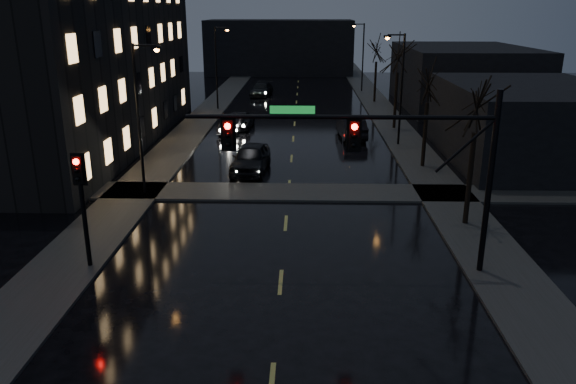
# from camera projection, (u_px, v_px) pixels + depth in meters

# --- Properties ---
(sidewalk_left) EXTENTS (3.00, 140.00, 0.12)m
(sidewalk_left) POSITION_uv_depth(u_px,v_px,m) (192.00, 130.00, 46.66)
(sidewalk_left) COLOR #2D2D2B
(sidewalk_left) RESTS_ON ground
(sidewalk_right) EXTENTS (3.00, 140.00, 0.12)m
(sidewalk_right) POSITION_uv_depth(u_px,v_px,m) (397.00, 131.00, 46.20)
(sidewalk_right) COLOR #2D2D2B
(sidewalk_right) RESTS_ON ground
(sidewalk_cross) EXTENTS (40.00, 3.00, 0.12)m
(sidewalk_cross) POSITION_uv_depth(u_px,v_px,m) (288.00, 192.00, 30.76)
(sidewalk_cross) COLOR #2D2D2B
(sidewalk_cross) RESTS_ON ground
(apartment_block) EXTENTS (12.00, 30.00, 12.00)m
(apartment_block) POSITION_uv_depth(u_px,v_px,m) (64.00, 62.00, 40.27)
(apartment_block) COLOR black
(apartment_block) RESTS_ON ground
(commercial_right_near) EXTENTS (10.00, 14.00, 5.00)m
(commercial_right_near) POSITION_uv_depth(u_px,v_px,m) (528.00, 123.00, 36.71)
(commercial_right_near) COLOR black
(commercial_right_near) RESTS_ON ground
(commercial_right_far) EXTENTS (12.00, 18.00, 6.00)m
(commercial_right_far) POSITION_uv_depth(u_px,v_px,m) (462.00, 77.00, 57.40)
(commercial_right_far) COLOR black
(commercial_right_far) RESTS_ON ground
(far_block) EXTENTS (22.00, 10.00, 8.00)m
(far_block) POSITION_uv_depth(u_px,v_px,m) (280.00, 47.00, 86.12)
(far_block) COLOR black
(far_block) RESTS_ON ground
(signal_mast) EXTENTS (11.11, 0.41, 7.00)m
(signal_mast) POSITION_uv_depth(u_px,v_px,m) (388.00, 149.00, 20.13)
(signal_mast) COLOR black
(signal_mast) RESTS_ON ground
(signal_pole_left) EXTENTS (0.35, 0.41, 4.53)m
(signal_pole_left) POSITION_uv_depth(u_px,v_px,m) (82.00, 195.00, 21.01)
(signal_pole_left) COLOR black
(signal_pole_left) RESTS_ON ground
(tree_near) EXTENTS (3.52, 3.52, 8.08)m
(tree_near) POSITION_uv_depth(u_px,v_px,m) (479.00, 92.00, 24.34)
(tree_near) COLOR black
(tree_near) RESTS_ON ground
(tree_mid_a) EXTENTS (3.30, 3.30, 7.58)m
(tree_mid_a) POSITION_uv_depth(u_px,v_px,m) (429.00, 75.00, 33.96)
(tree_mid_a) COLOR black
(tree_mid_a) RESTS_ON ground
(tree_mid_b) EXTENTS (3.74, 3.74, 8.59)m
(tree_mid_b) POSITION_uv_depth(u_px,v_px,m) (399.00, 48.00, 45.11)
(tree_mid_b) COLOR black
(tree_mid_b) RESTS_ON ground
(tree_far) EXTENTS (3.43, 3.43, 7.88)m
(tree_far) POSITION_uv_depth(u_px,v_px,m) (377.00, 44.00, 58.58)
(tree_far) COLOR black
(tree_far) RESTS_ON ground
(streetlight_l_near) EXTENTS (1.53, 0.28, 8.00)m
(streetlight_l_near) POSITION_uv_depth(u_px,v_px,m) (142.00, 108.00, 29.02)
(streetlight_l_near) COLOR black
(streetlight_l_near) RESTS_ON ground
(streetlight_l_far) EXTENTS (1.53, 0.28, 8.00)m
(streetlight_l_far) POSITION_uv_depth(u_px,v_px,m) (218.00, 61.00, 54.66)
(streetlight_l_far) COLOR black
(streetlight_l_far) RESTS_ON ground
(streetlight_r_mid) EXTENTS (1.53, 0.28, 8.00)m
(streetlight_r_mid) POSITION_uv_depth(u_px,v_px,m) (399.00, 80.00, 40.01)
(streetlight_r_mid) COLOR black
(streetlight_r_mid) RESTS_ON ground
(streetlight_r_far) EXTENTS (1.53, 0.28, 8.00)m
(streetlight_r_far) POSITION_uv_depth(u_px,v_px,m) (361.00, 52.00, 66.60)
(streetlight_r_far) COLOR black
(streetlight_r_far) RESTS_ON ground
(oncoming_car_a) EXTENTS (2.46, 5.21, 1.72)m
(oncoming_car_a) POSITION_uv_depth(u_px,v_px,m) (251.00, 158.00, 34.63)
(oncoming_car_a) COLOR black
(oncoming_car_a) RESTS_ON ground
(oncoming_car_b) EXTENTS (1.96, 4.41, 1.41)m
(oncoming_car_b) POSITION_uv_depth(u_px,v_px,m) (232.00, 124.00, 45.59)
(oncoming_car_b) COLOR black
(oncoming_car_b) RESTS_ON ground
(oncoming_car_c) EXTENTS (2.36, 4.78, 1.30)m
(oncoming_car_c) POSITION_uv_depth(u_px,v_px,m) (239.00, 121.00, 47.30)
(oncoming_car_c) COLOR black
(oncoming_car_c) RESTS_ON ground
(oncoming_car_d) EXTENTS (2.69, 5.33, 1.49)m
(oncoming_car_d) POSITION_uv_depth(u_px,v_px,m) (262.00, 89.00, 64.85)
(oncoming_car_d) COLOR black
(oncoming_car_d) RESTS_ON ground
(lead_car) EXTENTS (2.22, 5.22, 1.67)m
(lead_car) POSITION_uv_depth(u_px,v_px,m) (351.00, 127.00, 43.67)
(lead_car) COLOR black
(lead_car) RESTS_ON ground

